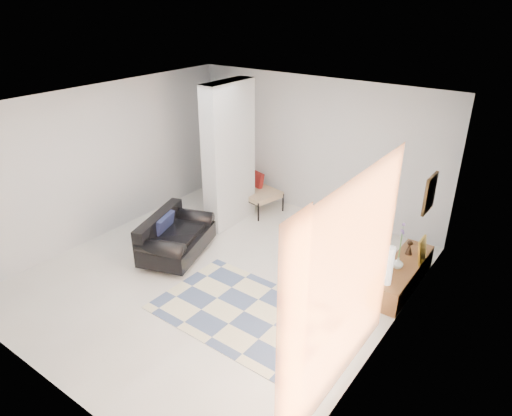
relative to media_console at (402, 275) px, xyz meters
The scene contains 17 objects.
floor 2.89m from the media_console, 150.90° to the right, with size 6.00×6.00×0.00m, color beige.
ceiling 3.88m from the media_console, 150.90° to the right, with size 6.00×6.00×0.00m, color white.
wall_back 3.21m from the media_console, 147.64° to the left, with size 6.00×6.00×0.00m, color silver.
wall_front 5.21m from the media_console, 119.79° to the right, with size 6.00×6.00×0.00m, color silver.
wall_left 5.58m from the media_console, 165.09° to the right, with size 6.00×6.00×0.00m, color silver.
wall_right 1.86m from the media_console, 80.71° to the right, with size 6.00×6.00×0.00m, color silver.
partition_column 3.82m from the media_console, behind, with size 0.35×1.20×2.80m, color silver.
hallway_door 4.94m from the media_console, 161.38° to the left, with size 0.85×0.06×2.04m, color silver.
curtain 2.84m from the media_console, 86.65° to the right, with size 2.55×2.55×0.00m, color orange.
wall_art 1.46m from the media_console, ahead, with size 0.04×0.45×0.55m, color #3E2810.
media_console is the anchor object (origin of this frame).
loveseat 3.85m from the media_console, 158.25° to the right, with size 1.27×1.66×0.76m.
daybed 4.09m from the media_console, 164.69° to the left, with size 1.86×1.09×0.77m.
area_rug 2.57m from the media_console, 129.21° to the right, with size 2.54×1.69×0.01m, color beige.
cylinder_lamp 0.82m from the media_console, 91.78° to the right, with size 0.11×0.11×0.60m, color white.
bronze_figurine 0.47m from the media_console, 98.24° to the left, with size 0.12×0.12×0.24m, color black, non-canonical shape.
vase 0.33m from the media_console, 106.97° to the right, with size 0.17×0.17×0.18m, color white.
Camera 1 is at (4.19, -4.83, 4.22)m, focal length 32.00 mm.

